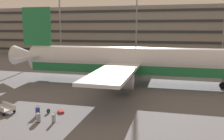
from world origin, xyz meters
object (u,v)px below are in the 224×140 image
Objects in this scene: suitcase_purple at (38,117)px; suitcase_scuffed at (61,112)px; backpack_teal at (48,111)px; suitcase_upright at (38,112)px; baggage_cart at (3,108)px; suitcase_silver at (54,118)px; airliner at (131,62)px.

suitcase_purple reaches higher than suitcase_scuffed.
suitcase_purple is at bearing -82.59° from backpack_teal.
suitcase_upright is at bearing 123.66° from suitcase_purple.
suitcase_upright is 3.92m from baggage_cart.
suitcase_silver is at bearing -10.34° from baggage_cart.
airliner is 41.90× the size of suitcase_purple.
suitcase_purple reaches higher than baggage_cart.
backpack_teal is (-0.29, 2.26, -0.19)m from suitcase_purple.
backpack_teal is (-1.70, 2.04, -0.18)m from suitcase_silver.
backpack_teal is at bearing -157.13° from suitcase_scuffed.
suitcase_upright is at bearing -139.57° from suitcase_scuffed.
suitcase_upright is 2.03× the size of backpack_teal.
airliner reaches higher than baggage_cart.
backpack_teal is at bearing 97.41° from suitcase_purple.
suitcase_silver is (0.58, -2.51, 0.30)m from suitcase_scuffed.
suitcase_scuffed is (0.83, 2.74, -0.31)m from suitcase_purple.
suitcase_upright reaches higher than suitcase_scuffed.
baggage_cart is (-3.91, 0.06, -0.01)m from suitcase_upright.
backpack_teal reaches higher than suitcase_scuffed.
suitcase_upright reaches higher than suitcase_silver.
suitcase_silver is at bearing -50.14° from backpack_teal.
suitcase_purple is at bearing -56.34° from suitcase_upright.
suitcase_upright is at bearing -110.57° from airliner.
backpack_teal is (-1.13, -0.47, 0.13)m from suitcase_scuffed.
airliner reaches higher than suitcase_silver.
baggage_cart is at bearing 169.66° from suitcase_silver.
airliner is 41.50× the size of suitcase_silver.
baggage_cart reaches higher than suitcase_scuffed.
airliner is 17.62m from suitcase_silver.
suitcase_scuffed is at bearing 40.43° from suitcase_upright.
suitcase_silver is at bearing 8.95° from suitcase_purple.
airliner reaches higher than backpack_teal.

